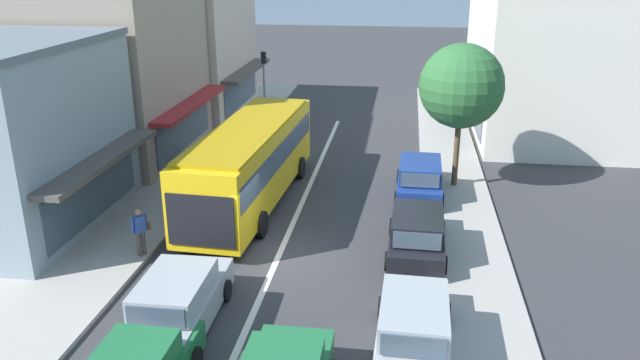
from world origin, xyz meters
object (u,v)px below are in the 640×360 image
parked_wagon_kerb_third (420,179)px  pedestrian_with_handbag_near (140,229)px  parked_wagon_kerb_second (417,234)px  traffic_light_downstreet (264,75)px  pedestrian_browsing_midblock (218,140)px  wagon_queue_gap_filler (179,301)px  city_bus (250,159)px  parked_wagon_kerb_front (414,327)px  street_tree_right (461,86)px

parked_wagon_kerb_third → pedestrian_with_handbag_near: 11.47m
parked_wagon_kerb_second → traffic_light_downstreet: (-8.81, 16.27, 2.11)m
pedestrian_browsing_midblock → wagon_queue_gap_filler: bearing=-77.6°
pedestrian_with_handbag_near → city_bus: bearing=65.0°
parked_wagon_kerb_second → parked_wagon_kerb_third: bearing=88.4°
parked_wagon_kerb_front → pedestrian_browsing_midblock: size_ratio=2.79×
wagon_queue_gap_filler → parked_wagon_kerb_second: same height
parked_wagon_kerb_front → wagon_queue_gap_filler: bearing=176.8°
parked_wagon_kerb_front → parked_wagon_kerb_third: 10.96m
traffic_light_downstreet → pedestrian_browsing_midblock: 7.68m
wagon_queue_gap_filler → pedestrian_with_handbag_near: bearing=125.7°
parked_wagon_kerb_third → traffic_light_downstreet: 14.21m
wagon_queue_gap_filler → parked_wagon_kerb_second: size_ratio=1.00×
traffic_light_downstreet → street_tree_right: (10.46, -9.57, 1.55)m
street_tree_right → parked_wagon_kerb_front: bearing=-98.3°
parked_wagon_kerb_front → traffic_light_downstreet: (-8.68, 21.78, 2.11)m
parked_wagon_kerb_second → pedestrian_browsing_midblock: 12.93m
city_bus → pedestrian_with_handbag_near: (-2.43, -5.21, -0.81)m
wagon_queue_gap_filler → pedestrian_with_handbag_near: (-2.61, 3.63, 0.32)m
parked_wagon_kerb_second → city_bus: bearing=150.6°
parked_wagon_kerb_third → street_tree_right: (1.51, 1.25, 3.66)m
pedestrian_with_handbag_near → pedestrian_browsing_midblock: (-0.48, 10.36, -0.00)m
city_bus → parked_wagon_kerb_second: 7.58m
wagon_queue_gap_filler → traffic_light_downstreet: (-2.46, 21.43, 2.11)m
city_bus → pedestrian_browsing_midblock: 5.96m
wagon_queue_gap_filler → pedestrian_browsing_midblock: (-3.09, 13.99, 0.32)m
pedestrian_with_handbag_near → parked_wagon_kerb_front: bearing=-24.3°
traffic_light_downstreet → street_tree_right: bearing=-42.5°
traffic_light_downstreet → pedestrian_browsing_midblock: (-0.63, -7.44, -1.79)m
street_tree_right → parked_wagon_kerb_second: bearing=-103.9°
parked_wagon_kerb_front → parked_wagon_kerb_third: (0.27, 10.96, 0.00)m
wagon_queue_gap_filler → parked_wagon_kerb_front: 6.24m
wagon_queue_gap_filler → parked_wagon_kerb_second: bearing=39.1°
parked_wagon_kerb_front → traffic_light_downstreet: 23.54m
traffic_light_downstreet → pedestrian_browsing_midblock: traffic_light_downstreet is taller
wagon_queue_gap_filler → parked_wagon_kerb_third: size_ratio=1.00×
street_tree_right → pedestrian_with_handbag_near: street_tree_right is taller
parked_wagon_kerb_third → street_tree_right: 4.15m
parked_wagon_kerb_third → traffic_light_downstreet: size_ratio=1.08×
wagon_queue_gap_filler → street_tree_right: street_tree_right is taller
parked_wagon_kerb_front → traffic_light_downstreet: bearing=111.7°
pedestrian_with_handbag_near → wagon_queue_gap_filler: bearing=-54.3°
parked_wagon_kerb_front → pedestrian_with_handbag_near: 9.70m
pedestrian_browsing_midblock → street_tree_right: bearing=-10.9°
city_bus → pedestrian_with_handbag_near: 5.81m
traffic_light_downstreet → wagon_queue_gap_filler: bearing=-83.5°
parked_wagon_kerb_front → parked_wagon_kerb_second: bearing=88.7°
wagon_queue_gap_filler → traffic_light_downstreet: 21.67m
pedestrian_browsing_midblock → parked_wagon_kerb_third: bearing=-19.4°
parked_wagon_kerb_front → street_tree_right: (1.78, 12.21, 3.66)m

